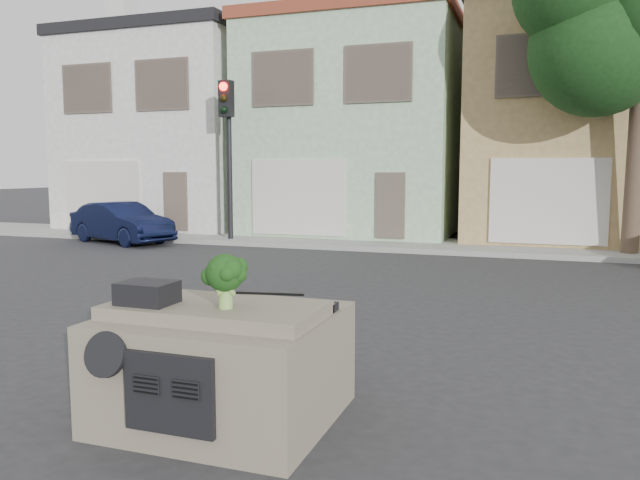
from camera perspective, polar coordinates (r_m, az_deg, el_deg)
The scene contains 12 objects.
ground_plane at distance 8.79m, azimuth 0.70°, elevation -8.87°, with size 120.00×120.00×0.00m, color #303033.
sidewalk at distance 18.86m, azimuth 10.97°, elevation -0.53°, with size 40.00×3.00×0.15m, color gray.
townhouse_white at distance 26.42m, azimuth -12.09°, elevation 9.43°, with size 7.20×8.20×7.55m, color silver.
townhouse_mint at distance 23.42m, azimuth 4.02°, elevation 9.97°, with size 7.20×8.20×7.55m, color #A3CCA0.
townhouse_tan at distance 22.61m, azimuth 22.94°, elevation 9.61°, with size 7.20×8.20×7.55m, color tan.
navy_sedan at distance 20.89m, azimuth -17.63°, elevation -0.26°, with size 1.37×3.94×1.30m, color #0E1433.
traffic_signal at distance 19.80m, azimuth -8.41°, elevation 7.02°, with size 0.40×0.40×5.10m, color black.
tree_near at distance 18.08m, azimuth 27.15°, elevation 11.86°, with size 4.40×4.00×8.50m, color #163814.
car_dashboard at distance 5.98m, azimuth -8.70°, elevation -10.74°, with size 2.00×1.80×1.12m, color #79705C.
instrument_hump at distance 5.83m, azimuth -15.50°, elevation -4.67°, with size 0.48×0.38×0.20m, color black.
wiper_arm at distance 6.05m, azimuth -4.74°, elevation -4.91°, with size 0.70×0.03×0.02m, color black.
broccoli at distance 5.47m, azimuth -8.66°, elevation -3.68°, with size 0.40×0.40×0.49m, color #13340F.
Camera 1 is at (2.71, -8.03, 2.32)m, focal length 35.00 mm.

